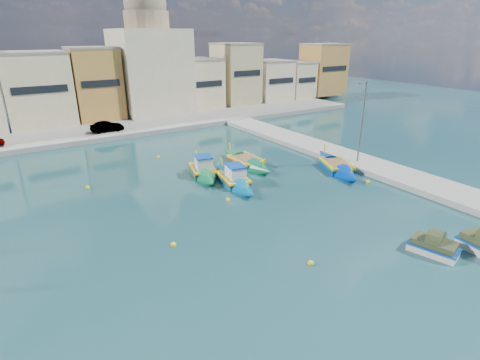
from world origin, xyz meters
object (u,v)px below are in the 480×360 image
object	(u,v)px
tender_near	(434,247)
church_block	(150,59)
luzzu_cyan_mid	(336,167)
luzzu_turquoise_cabin	(234,180)
quay_street_lamp	(362,122)
luzzu_blue_cabin	(203,171)
luzzu_green	(246,162)

from	to	relation	value
tender_near	church_block	bearing A→B (deg)	88.77
luzzu_cyan_mid	luzzu_turquoise_cabin	bearing A→B (deg)	166.68
luzzu_cyan_mid	tender_near	distance (m)	14.53
luzzu_cyan_mid	quay_street_lamp	bearing A→B (deg)	-7.18
luzzu_blue_cabin	luzzu_green	bearing A→B (deg)	-0.51
quay_street_lamp	luzzu_turquoise_cabin	size ratio (longest dim) A/B	0.91
luzzu_turquoise_cabin	tender_near	distance (m)	16.05
church_block	tender_near	size ratio (longest dim) A/B	6.47
quay_street_lamp	luzzu_green	size ratio (longest dim) A/B	0.94
luzzu_turquoise_cabin	luzzu_cyan_mid	xyz separation A→B (m)	(9.92, -2.35, -0.05)
church_block	quay_street_lamp	distance (m)	35.04
luzzu_green	quay_street_lamp	bearing A→B (deg)	-34.15
luzzu_blue_cabin	luzzu_cyan_mid	bearing A→B (deg)	-27.46
quay_street_lamp	luzzu_cyan_mid	distance (m)	4.75
luzzu_turquoise_cabin	luzzu_green	xyz separation A→B (m)	(3.48, 3.36, -0.05)
quay_street_lamp	luzzu_green	xyz separation A→B (m)	(-8.88, 6.02, -4.05)
luzzu_cyan_mid	luzzu_green	bearing A→B (deg)	138.39
luzzu_turquoise_cabin	tender_near	bearing A→B (deg)	-75.92
luzzu_blue_cabin	tender_near	bearing A→B (deg)	-75.06
luzzu_green	tender_near	size ratio (longest dim) A/B	2.89
quay_street_lamp	tender_near	world-z (taller)	quay_street_lamp
luzzu_blue_cabin	luzzu_cyan_mid	size ratio (longest dim) A/B	0.91
luzzu_cyan_mid	tender_near	world-z (taller)	luzzu_cyan_mid
church_block	quay_street_lamp	world-z (taller)	church_block
luzzu_cyan_mid	tender_near	bearing A→B (deg)	-114.45
quay_street_lamp	tender_near	distance (m)	15.93
luzzu_blue_cabin	quay_street_lamp	bearing A→B (deg)	-24.15
church_block	tender_near	xyz separation A→B (m)	(-1.01, -46.91, -8.00)
church_block	luzzu_turquoise_cabin	world-z (taller)	church_block
tender_near	quay_street_lamp	bearing A→B (deg)	56.79
luzzu_green	tender_near	distance (m)	18.94
luzzu_turquoise_cabin	luzzu_cyan_mid	distance (m)	10.19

